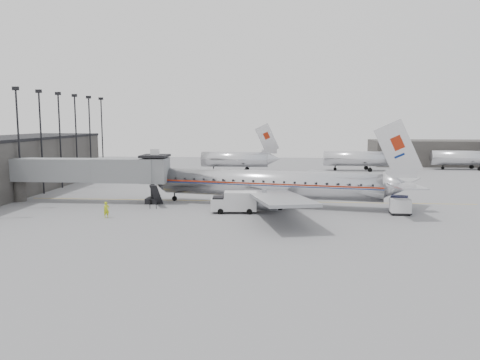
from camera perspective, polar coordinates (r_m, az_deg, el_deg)
The scene contains 14 objects.
ground at distance 57.48m, azimuth -2.51°, elevation -3.58°, with size 160.00×160.00×0.00m, color slate.
terminal at distance 78.01m, azimuth -27.16°, elevation 1.47°, with size 12.00×46.00×8.00m, color #373432.
hangar at distance 122.31m, azimuth 22.71°, elevation 3.08°, with size 30.00×12.00×6.00m, color #373432.
apron_line at distance 63.08m, azimuth 0.87°, elevation -2.59°, with size 0.15×60.00×0.01m, color gold.
jet_bridge at distance 64.54m, azimuth -16.96°, elevation 1.06°, with size 21.00×6.20×7.10m.
floodlight_masts at distance 77.19m, azimuth -22.06°, elevation 4.94°, with size 0.90×42.25×15.25m.
distant_aircraft_near at distance 98.73m, azimuth -0.54°, elevation 2.61°, with size 16.39×3.20×10.26m.
distant_aircraft_mid at distance 103.76m, azimuth 14.13°, elevation 2.62°, with size 16.39×3.20×10.26m.
distant_aircraft_far at distance 114.01m, azimuth 25.79°, elevation 2.51°, with size 16.39×3.20×10.26m.
airliner at distance 59.42m, azimuth 4.23°, elevation -0.51°, with size 34.76×31.91×11.09m.
service_van at distance 55.06m, azimuth -0.67°, elevation -2.67°, with size 5.43×2.37×2.51m.
baggage_cart_navy at distance 60.73m, azimuth 18.82°, elevation -2.55°, with size 2.47×2.15×1.64m.
baggage_cart_white at distance 57.15m, azimuth 18.95°, elevation -3.05°, with size 2.38×1.85×1.82m.
ramp_worker at distance 54.42m, azimuth -15.98°, elevation -3.51°, with size 0.66×0.43×1.81m, color #B5C717.
Camera 1 is at (7.02, -56.00, 10.89)m, focal length 35.00 mm.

